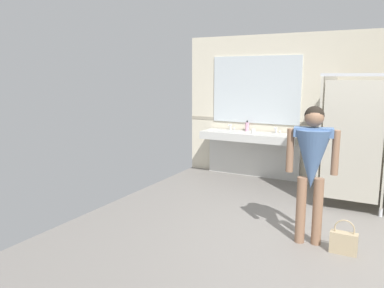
{
  "coord_description": "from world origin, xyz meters",
  "views": [
    {
      "loc": [
        0.44,
        -4.05,
        1.89
      ],
      "look_at": [
        -1.91,
        0.32,
        1.0
      ],
      "focal_mm": 35.91,
      "sensor_mm": 36.0,
      "label": 1
    }
  ],
  "objects_px": {
    "handbag": "(344,242)",
    "soap_dispenser": "(247,127)",
    "person_standing": "(312,159)",
    "paper_cup": "(253,131)"
  },
  "relations": [
    {
      "from": "handbag",
      "to": "soap_dispenser",
      "type": "distance_m",
      "value": 3.41
    },
    {
      "from": "handbag",
      "to": "soap_dispenser",
      "type": "xyz_separation_m",
      "value": [
        -2.06,
        2.59,
        0.81
      ]
    },
    {
      "from": "person_standing",
      "to": "handbag",
      "type": "relative_size",
      "value": 4.1
    },
    {
      "from": "person_standing",
      "to": "paper_cup",
      "type": "bearing_deg",
      "value": 122.87
    },
    {
      "from": "person_standing",
      "to": "soap_dispenser",
      "type": "bearing_deg",
      "value": 123.73
    },
    {
      "from": "handbag",
      "to": "paper_cup",
      "type": "bearing_deg",
      "value": 128.26
    },
    {
      "from": "person_standing",
      "to": "paper_cup",
      "type": "relative_size",
      "value": 18.24
    },
    {
      "from": "paper_cup",
      "to": "handbag",
      "type": "bearing_deg",
      "value": -51.74
    },
    {
      "from": "person_standing",
      "to": "soap_dispenser",
      "type": "height_order",
      "value": "person_standing"
    },
    {
      "from": "person_standing",
      "to": "handbag",
      "type": "distance_m",
      "value": 0.94
    }
  ]
}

